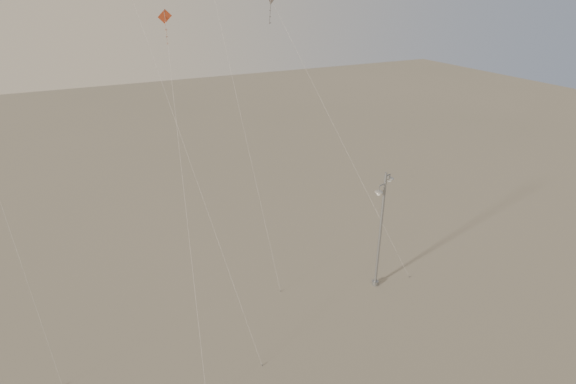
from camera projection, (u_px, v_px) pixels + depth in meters
name	position (u px, v px, depth m)	size (l,w,h in m)	color
ground	(292.00, 340.00, 25.60)	(160.00, 160.00, 0.00)	gray
street_lamp	(380.00, 228.00, 28.51)	(1.55, 0.90, 8.18)	gray
kite_3	(174.00, 97.00, 23.24)	(2.43, 10.45, 17.29)	maroon
kite_4	(305.00, 69.00, 31.25)	(5.21, 12.04, 17.82)	#2A2523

